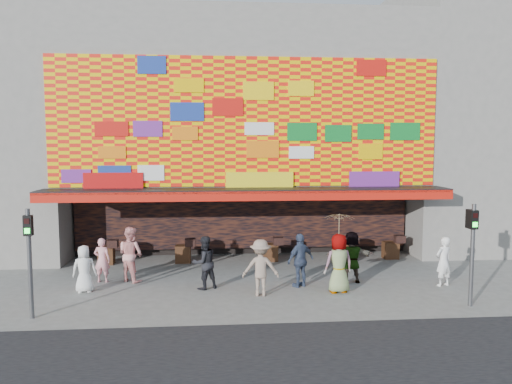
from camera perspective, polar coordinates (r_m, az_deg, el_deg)
ground at (r=15.89m, az=-0.14°, el=-11.76°), size 90.00×90.00×0.00m
shop_building at (r=23.33m, az=-1.78°, el=6.77°), size 15.20×9.40×10.00m
neighbor_right at (r=27.18m, az=27.05°, el=7.62°), size 11.00×8.00×12.00m
signal_left at (r=14.78m, az=-24.49°, el=-6.14°), size 0.22×0.20×3.00m
signal_right at (r=15.77m, az=23.52°, el=-5.39°), size 0.22×0.20×3.00m
ped_a at (r=16.96m, az=-19.03°, el=-8.30°), size 0.81×0.60×1.52m
ped_b at (r=17.98m, az=-17.18°, el=-7.44°), size 0.61×0.45×1.53m
ped_c at (r=16.47m, az=-5.93°, el=-8.02°), size 1.06×0.98×1.74m
ped_d at (r=15.69m, az=0.53°, el=-8.64°), size 1.18×0.73×1.77m
ped_e at (r=16.67m, az=5.11°, el=-7.78°), size 1.12×0.90×1.78m
ped_f at (r=17.42m, az=10.84°, el=-7.29°), size 1.65×0.55×1.77m
ped_g at (r=16.20m, az=9.44°, el=-8.04°), size 1.01×0.74×1.89m
ped_h at (r=17.86m, az=20.64°, el=-7.43°), size 0.70×0.58×1.66m
ped_i at (r=17.78m, az=-14.14°, el=-6.89°), size 1.17×1.13×1.90m
parasol at (r=15.96m, az=9.50°, el=-3.92°), size 1.04×1.06×1.80m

